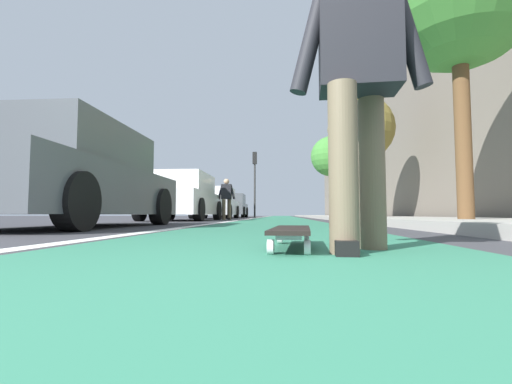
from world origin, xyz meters
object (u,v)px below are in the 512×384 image
at_px(skater_person, 358,69).
at_px(parked_car_far, 216,204).
at_px(street_tree_mid, 361,129).
at_px(street_tree_far, 331,157).
at_px(skateboard, 291,232).
at_px(traffic_light, 255,172).
at_px(parked_car_end, 232,206).
at_px(parked_car_mid, 183,198).
at_px(pedestrian_distant, 227,196).
at_px(parked_car_near, 73,179).

bearing_deg(skater_person, parked_car_far, 13.54).
height_order(street_tree_mid, street_tree_far, street_tree_far).
height_order(skateboard, traffic_light, traffic_light).
bearing_deg(parked_car_end, parked_car_mid, -179.74).
bearing_deg(street_tree_mid, traffic_light, 23.25).
height_order(skateboard, skater_person, skater_person).
xyz_separation_m(traffic_light, pedestrian_distant, (-10.63, 0.20, -2.16)).
relative_size(parked_car_near, street_tree_mid, 0.97).
relative_size(parked_car_end, pedestrian_distant, 3.03).
bearing_deg(street_tree_far, parked_car_near, 158.79).
distance_m(parked_car_far, street_tree_far, 7.42).
bearing_deg(parked_car_near, street_tree_mid, -37.95).
xyz_separation_m(parked_car_near, street_tree_mid, (7.55, -5.89, 2.48)).
distance_m(parked_car_near, parked_car_far, 11.79).
height_order(skater_person, street_tree_far, street_tree_far).
relative_size(parked_car_far, pedestrian_distant, 2.81).
distance_m(parked_car_mid, street_tree_far, 11.20).
height_order(skater_person, traffic_light, traffic_light).
height_order(parked_car_mid, parked_car_end, parked_car_end).
bearing_deg(parked_car_near, street_tree_far, -21.21).
relative_size(skateboard, parked_car_far, 0.20).
xyz_separation_m(traffic_light, street_tree_mid, (-10.76, -4.62, 0.18)).
distance_m(street_tree_mid, pedestrian_distant, 5.36).
bearing_deg(traffic_light, parked_car_near, 176.04).
relative_size(skater_person, street_tree_mid, 0.37).
relative_size(skater_person, street_tree_far, 0.35).
distance_m(skater_person, pedestrian_distant, 11.11).
distance_m(skateboard, pedestrian_distant, 10.92).
bearing_deg(parked_car_end, street_tree_mid, -149.04).
height_order(skater_person, parked_car_end, skater_person).
bearing_deg(parked_car_mid, pedestrian_distant, -37.40).
bearing_deg(parked_car_far, traffic_light, -11.97).
xyz_separation_m(parked_car_mid, traffic_light, (12.18, -1.38, 2.30)).
height_order(parked_car_end, pedestrian_distant, parked_car_end).
bearing_deg(street_tree_far, pedestrian_distant, 147.30).
bearing_deg(traffic_light, skateboard, -174.96).
relative_size(skater_person, parked_car_end, 0.36).
relative_size(parked_car_end, street_tree_mid, 1.03).
bearing_deg(parked_car_end, parked_car_near, -179.47).
xyz_separation_m(skateboard, skater_person, (-0.15, -0.35, 0.84)).
height_order(parked_car_near, parked_car_far, parked_car_near).
bearing_deg(parked_car_mid, traffic_light, -6.46).
relative_size(parked_car_end, traffic_light, 1.03).
height_order(parked_car_near, pedestrian_distant, pedestrian_distant).
relative_size(parked_car_mid, parked_car_end, 0.97).
distance_m(skater_person, parked_car_mid, 9.98).
distance_m(skater_person, street_tree_far, 18.68).
bearing_deg(street_tree_mid, skateboard, 165.47).
bearing_deg(parked_car_near, pedestrian_distant, -7.95).
bearing_deg(parked_car_mid, parked_car_near, -178.96).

